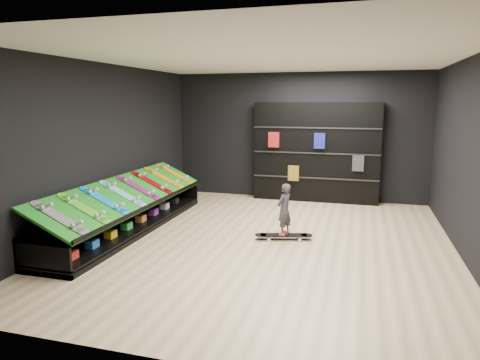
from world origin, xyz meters
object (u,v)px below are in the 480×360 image
(floor_skateboard, at_px, (284,237))
(child, at_px, (284,219))
(back_shelving, at_px, (316,152))
(display_rack, at_px, (129,217))

(floor_skateboard, height_order, child, child)
(child, bearing_deg, back_shelving, -159.66)
(display_rack, height_order, back_shelving, back_shelving)
(display_rack, bearing_deg, back_shelving, 47.83)
(display_rack, relative_size, floor_skateboard, 4.59)
(display_rack, relative_size, child, 8.47)
(display_rack, xyz_separation_m, floor_skateboard, (2.82, 0.22, -0.20))
(back_shelving, distance_m, floor_skateboard, 3.30)
(floor_skateboard, distance_m, child, 0.31)
(back_shelving, height_order, floor_skateboard, back_shelving)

